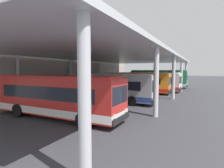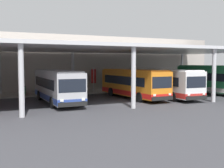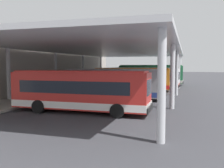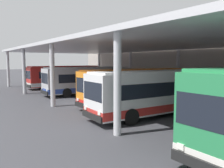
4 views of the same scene
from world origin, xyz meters
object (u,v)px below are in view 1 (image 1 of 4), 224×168
object	(u,v)px
bus_second_bay	(110,87)
banner_sign	(90,80)
trash_bin	(46,93)
bus_far_bay	(148,81)
bus_nearest_bay	(57,96)
bench_waiting	(65,91)
bus_departing	(158,78)
bus_middle_bay	(135,82)

from	to	relation	value
bus_second_bay	banner_sign	size ratio (longest dim) A/B	3.32
trash_bin	banner_sign	xyz separation A→B (m)	(8.69, -0.85, 1.30)
bus_far_bay	trash_bin	size ratio (longest dim) A/B	10.86
bus_nearest_bay	bench_waiting	xyz separation A→B (m)	(9.46, 7.74, -0.99)
bus_departing	trash_bin	world-z (taller)	bus_departing
bus_departing	bench_waiting	xyz separation A→B (m)	(-17.97, 9.26, -1.18)
bus_second_bay	bus_departing	world-z (taller)	bus_departing
bus_middle_bay	bench_waiting	world-z (taller)	bus_middle_bay
bus_middle_bay	bus_departing	world-z (taller)	bus_departing
bus_far_bay	bench_waiting	world-z (taller)	bus_far_bay
bus_second_bay	banner_sign	bearing A→B (deg)	46.51
bus_middle_bay	trash_bin	distance (m)	13.18
bus_second_bay	bus_far_bay	world-z (taller)	same
bus_departing	bus_nearest_bay	bearing A→B (deg)	176.84
bench_waiting	bus_departing	bearing A→B (deg)	-27.25
bus_far_bay	banner_sign	xyz separation A→B (m)	(-5.23, 8.36, 0.32)
bus_nearest_bay	bus_far_bay	distance (m)	20.06
bus_second_bay	banner_sign	distance (m)	9.97
bus_nearest_bay	bus_far_bay	size ratio (longest dim) A/B	0.99
trash_bin	banner_sign	distance (m)	8.83
banner_sign	bus_middle_bay	bearing A→B (deg)	-77.14
bus_nearest_bay	bus_middle_bay	xyz separation A→B (m)	(16.43, -0.39, 0.00)
bus_far_bay	banner_sign	world-z (taller)	banner_sign
bus_departing	trash_bin	distance (m)	23.28
banner_sign	bus_nearest_bay	bearing A→B (deg)	-155.07
bus_middle_bay	bus_nearest_bay	bearing A→B (deg)	178.65
bus_far_bay	bus_departing	xyz separation A→B (m)	(7.43, -0.02, 0.19)
bus_nearest_bay	banner_sign	distance (m)	16.30
bus_middle_bay	bus_departing	bearing A→B (deg)	-5.85
bus_second_bay	trash_bin	size ratio (longest dim) A/B	10.83
bus_middle_bay	bench_waiting	xyz separation A→B (m)	(-6.97, 8.13, -0.99)
bus_far_bay	bus_second_bay	bearing A→B (deg)	174.65
bus_middle_bay	bench_waiting	size ratio (longest dim) A/B	5.88
trash_bin	bus_departing	bearing A→B (deg)	-23.39
bus_middle_bay	bus_second_bay	bearing A→B (deg)	179.84
bench_waiting	banner_sign	size ratio (longest dim) A/B	0.56
bus_departing	banner_sign	size ratio (longest dim) A/B	3.54
bus_middle_bay	banner_sign	xyz separation A→B (m)	(-1.66, 7.25, 0.32)
bus_second_bay	bus_nearest_bay	bearing A→B (deg)	177.38
bus_second_bay	bus_departing	xyz separation A→B (m)	(19.51, -1.15, 0.19)
bus_nearest_bay	trash_bin	distance (m)	9.88
bus_departing	banner_sign	world-z (taller)	bus_departing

